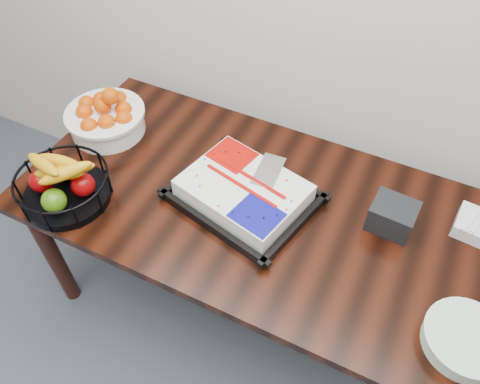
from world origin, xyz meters
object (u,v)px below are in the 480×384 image
at_px(cake_tray, 244,192).
at_px(tangerine_bowl, 105,114).
at_px(napkin_box, 392,216).
at_px(table, 256,217).
at_px(plate_stack, 465,340).
at_px(fruit_basket, 63,185).

height_order(cake_tray, tangerine_bowl, tangerine_bowl).
xyz_separation_m(cake_tray, napkin_box, (0.52, 0.13, 0.01)).
xyz_separation_m(cake_tray, tangerine_bowl, (-0.70, 0.10, 0.05)).
relative_size(table, napkin_box, 11.77).
bearing_deg(plate_stack, table, 163.77).
bearing_deg(fruit_basket, tangerine_bowl, 104.27).
height_order(tangerine_bowl, fruit_basket, tangerine_bowl).
height_order(cake_tray, fruit_basket, fruit_basket).
bearing_deg(cake_tray, tangerine_bowl, 171.87).
distance_m(fruit_basket, napkin_box, 1.20).
xyz_separation_m(fruit_basket, napkin_box, (1.13, 0.41, -0.02)).
distance_m(plate_stack, napkin_box, 0.47).
relative_size(cake_tray, tangerine_bowl, 1.69).
height_order(table, napkin_box, napkin_box).
bearing_deg(cake_tray, table, 12.32).
bearing_deg(plate_stack, fruit_basket, -177.37).
relative_size(table, tangerine_bowl, 5.36).
height_order(table, plate_stack, plate_stack).
distance_m(table, plate_stack, 0.83).
bearing_deg(napkin_box, cake_tray, -166.28).
bearing_deg(cake_tray, napkin_box, 13.72).
xyz_separation_m(tangerine_bowl, plate_stack, (1.53, -0.32, -0.06)).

